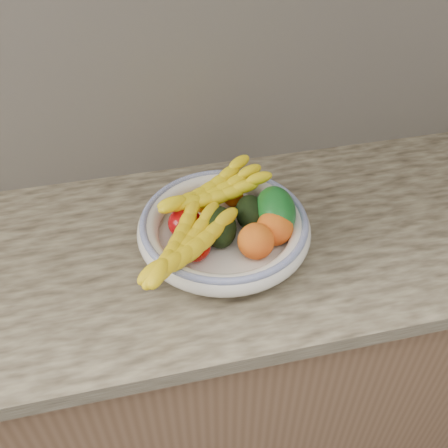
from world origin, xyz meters
TOP-DOWN VIEW (x-y plane):
  - kitchen_counter at (0.00, 1.69)m, footprint 2.44×0.66m
  - fruit_bowl at (0.00, 1.66)m, footprint 0.39×0.39m
  - clementine_back_left at (-0.02, 1.75)m, footprint 0.07×0.07m
  - clementine_back_right at (0.04, 1.76)m, footprint 0.06×0.06m
  - tomato_left at (-0.08, 1.68)m, footprint 0.09×0.09m
  - tomato_near_left at (-0.08, 1.60)m, footprint 0.08×0.08m
  - avocado_center at (-0.01, 1.65)m, footprint 0.09×0.12m
  - avocado_right at (0.07, 1.68)m, footprint 0.08×0.11m
  - green_mango at (0.12, 1.66)m, footprint 0.13×0.15m
  - peach_front at (0.05, 1.59)m, footprint 0.09×0.09m
  - peach_right at (0.10, 1.62)m, footprint 0.10×0.10m
  - banana_bunch_back at (-0.01, 1.73)m, footprint 0.31×0.21m
  - banana_bunch_front at (-0.10, 1.58)m, footprint 0.29×0.32m

SIDE VIEW (x-z plane):
  - kitchen_counter at x=0.00m, z-range -0.24..1.16m
  - fruit_bowl at x=0.00m, z-range 0.91..0.99m
  - clementine_back_left at x=-0.02m, z-range 0.93..0.98m
  - clementine_back_right at x=0.04m, z-range 0.93..0.98m
  - tomato_left at x=-0.08m, z-range 0.93..1.00m
  - tomato_near_left at x=-0.08m, z-range 0.93..0.99m
  - avocado_center at x=-0.01m, z-range 0.93..1.00m
  - avocado_right at x=0.07m, z-range 0.93..1.00m
  - peach_front at x=0.05m, z-range 0.93..1.01m
  - peach_right at x=0.10m, z-range 0.93..1.01m
  - green_mango at x=0.12m, z-range 0.92..1.04m
  - banana_bunch_front at x=-0.10m, z-range 0.94..1.02m
  - banana_bunch_back at x=-0.01m, z-range 0.95..1.03m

